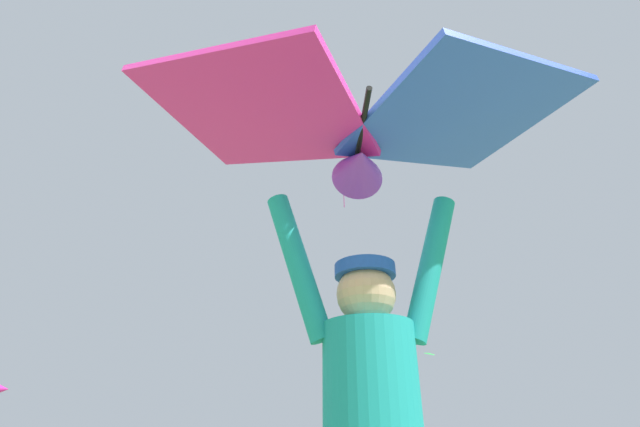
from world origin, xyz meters
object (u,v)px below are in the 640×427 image
Objects in this scene: distant_kite_blue_mid_left at (243,109)px; distant_kite_green_far_center at (429,353)px; held_stunt_kite at (360,126)px; distant_kite_white_high_left at (378,315)px; distant_kite_magenta_low_right at (344,184)px.

distant_kite_green_far_center is at bearing 24.04° from distant_kite_blue_mid_left.
held_stunt_kite is 0.67× the size of distant_kite_blue_mid_left.
distant_kite_magenta_low_right is at bearing 87.59° from distant_kite_white_high_left.
distant_kite_blue_mid_left reaches higher than held_stunt_kite.
distant_kite_blue_mid_left is 20.55m from distant_kite_green_far_center.
distant_kite_white_high_left is at bearing -92.41° from distant_kite_magenta_low_right.
distant_kite_green_far_center is 13.39m from distant_kite_magenta_low_right.
held_stunt_kite is at bearing -108.40° from distant_kite_green_far_center.
distant_kite_green_far_center is (9.00, 27.07, 3.55)m from held_stunt_kite.
held_stunt_kite is 2.33× the size of distant_kite_green_far_center.
distant_kite_green_far_center reaches higher than held_stunt_kite.
held_stunt_kite is at bearing -97.66° from distant_kite_magenta_low_right.
distant_kite_white_high_left is at bearing -114.91° from distant_kite_green_far_center.
held_stunt_kite is 28.46m from distant_kite_blue_mid_left.
distant_kite_blue_mid_left is 9.19m from distant_kite_magenta_low_right.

